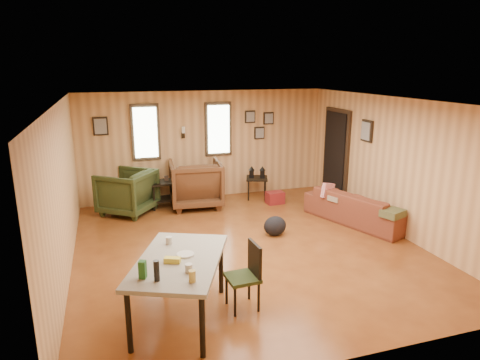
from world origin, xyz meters
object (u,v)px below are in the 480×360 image
object	(u,v)px
side_table	(257,176)
recliner_green	(127,190)
sofa	(358,202)
end_table	(162,190)
recliner_brown	(196,181)
dining_table	(179,265)

from	to	relation	value
side_table	recliner_green	bearing A→B (deg)	-176.75
sofa	end_table	size ratio (longest dim) A/B	3.02
sofa	recliner_brown	distance (m)	3.35
recliner_brown	recliner_green	size ratio (longest dim) A/B	1.11
recliner_brown	end_table	xyz separation A→B (m)	(-0.69, 0.15, -0.16)
dining_table	side_table	bearing A→B (deg)	83.13
end_table	dining_table	xyz separation A→B (m)	(-0.37, -4.29, 0.32)
recliner_brown	side_table	bearing A→B (deg)	-169.47
recliner_brown	dining_table	size ratio (longest dim) A/B	0.62
end_table	recliner_green	bearing A→B (deg)	-166.38
sofa	dining_table	size ratio (longest dim) A/B	1.18
side_table	sofa	bearing A→B (deg)	-56.68
recliner_green	end_table	world-z (taller)	recliner_green
sofa	recliner_brown	world-z (taller)	recliner_brown
recliner_brown	side_table	xyz separation A→B (m)	(1.43, 0.14, -0.04)
recliner_green	side_table	size ratio (longest dim) A/B	1.31
recliner_brown	side_table	world-z (taller)	recliner_brown
end_table	side_table	world-z (taller)	side_table
sofa	recliner_green	distance (m)	4.59
sofa	side_table	world-z (taller)	sofa
recliner_green	sofa	bearing A→B (deg)	103.07
recliner_green	recliner_brown	bearing A→B (deg)	128.14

